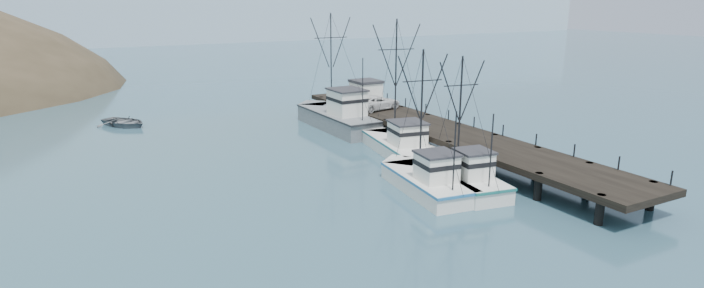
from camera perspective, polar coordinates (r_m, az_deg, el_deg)
name	(u,v)px	position (r m, az deg, el deg)	size (l,w,h in m)	color
ground	(412,238)	(33.23, 6.27, -9.68)	(400.00, 400.00, 0.00)	#2A4D5F
pier	(437,130)	(52.85, 8.83, 1.48)	(6.00, 44.00, 2.00)	black
distant_ridge	(141,42)	(197.01, -21.06, 9.87)	(360.00, 40.00, 26.00)	#9EB2C6
trawler_near	(463,178)	(41.87, 11.44, -3.44)	(4.53, 9.84, 10.11)	silver
trawler_mid	(426,180)	(40.93, 7.65, -3.70)	(4.70, 10.73, 10.64)	silver
trawler_far	(399,144)	(50.60, 4.94, -0.01)	(5.70, 12.34, 12.40)	silver
work_vessel	(338,117)	(60.21, -1.48, 2.84)	(4.62, 14.98, 12.65)	slate
pier_shed	(366,92)	(63.13, 1.45, 5.43)	(3.00, 3.20, 2.80)	silver
pickup_truck	(377,102)	(60.19, 2.60, 4.33)	(2.58, 5.60, 1.56)	silver
motorboat	(125,126)	(66.37, -22.55, 1.74)	(4.24, 5.94, 1.23)	#565A60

